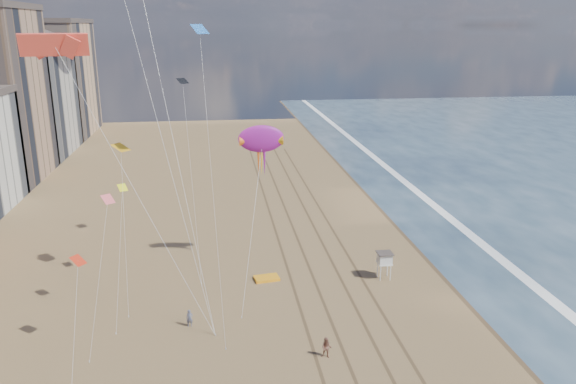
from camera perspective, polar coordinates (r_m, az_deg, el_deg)
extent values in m
plane|color=#42301E|center=(76.99, 13.89, -3.26)|extent=(260.00, 260.00, 0.00)
plane|color=white|center=(78.59, 16.75, -3.07)|extent=(260.00, 260.00, 0.00)
cube|color=brown|center=(63.07, -0.23, -7.25)|extent=(0.28, 120.00, 0.01)
cube|color=brown|center=(63.39, 1.94, -7.13)|extent=(0.28, 120.00, 0.01)
cube|color=brown|center=(63.88, 4.44, -6.98)|extent=(0.28, 120.00, 0.01)
cube|color=brown|center=(64.35, 6.37, -6.85)|extent=(0.28, 120.00, 0.01)
cube|color=#BCB2A3|center=(125.65, -24.90, 8.44)|extent=(15.00, 22.00, 22.00)
cone|color=#473D38|center=(124.82, -25.65, 14.43)|extent=(34.22, 34.22, 4.40)
cube|color=tan|center=(146.63, -22.73, 10.44)|extent=(16.00, 24.00, 26.00)
cube|color=#473D38|center=(146.10, -23.34, 15.69)|extent=(16.32, 24.48, 1.00)
cylinder|color=white|center=(59.45, 9.37, -8.19)|extent=(0.11, 0.11, 1.60)
cylinder|color=white|center=(59.76, 10.36, -8.11)|extent=(0.11, 0.11, 1.60)
cylinder|color=white|center=(60.38, 9.08, -7.77)|extent=(0.11, 0.11, 1.60)
cylinder|color=white|center=(60.68, 10.05, -7.70)|extent=(0.11, 0.11, 1.60)
cube|color=white|center=(59.68, 9.76, -7.13)|extent=(1.42, 1.42, 0.11)
cube|color=white|center=(59.47, 9.78, -6.65)|extent=(1.33, 1.33, 0.98)
cube|color=#473D38|center=(59.25, 9.81, -6.14)|extent=(1.60, 1.60, 0.09)
cube|color=#FFA115|center=(59.29, -2.18, -8.74)|extent=(2.73, 1.97, 0.29)
ellipsoid|color=#93168D|center=(58.55, -2.74, 5.42)|extent=(4.64, 0.87, 2.76)
cone|color=#E35915|center=(58.47, -4.36, 5.17)|extent=(1.24, 1.04, 1.04)
cone|color=yellow|center=(58.74, -1.12, 5.27)|extent=(1.24, 1.04, 1.04)
cylinder|color=silver|center=(54.90, -3.66, -3.61)|extent=(0.03, 0.03, 17.79)
imported|color=slate|center=(51.23, -9.96, -12.51)|extent=(0.62, 0.45, 1.58)
imported|color=#8C5947|center=(46.40, 3.93, -15.50)|extent=(1.03, 0.92, 1.74)
cube|color=#F24735|center=(48.68, -22.68, 13.63)|extent=(5.20, 1.72, 1.77)
plane|color=#FFFE1A|center=(57.91, -16.47, 0.44)|extent=(1.37, 1.29, 0.55)
plane|color=black|center=(63.16, -10.67, 11.04)|extent=(1.77, 1.72, 0.52)
plane|color=red|center=(46.96, -20.54, -6.52)|extent=(1.50, 1.53, 0.58)
plane|color=#F35E65|center=(50.68, -17.82, -0.69)|extent=(1.52, 1.48, 0.63)
plane|color=orange|center=(56.90, -16.63, 4.36)|extent=(2.22, 2.24, 0.59)
plane|color=blue|center=(49.92, -8.97, 16.05)|extent=(1.97, 1.89, 0.79)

